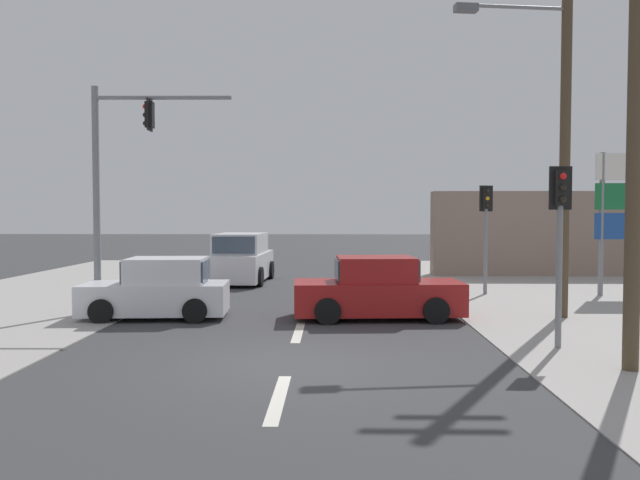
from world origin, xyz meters
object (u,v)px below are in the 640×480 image
object	(u,v)px
hatchback_oncoming_near	(158,290)
sedan_kerbside_parked	(377,291)
pedestal_signal_right_kerb	(560,225)
suv_crossing_left	(241,259)
pedestal_signal_far_median	(486,221)
shopping_plaza_sign	(629,203)
utility_pole_midground_right	(561,90)
traffic_signal_mast	(116,169)
utility_pole_foreground_right	(629,44)

from	to	relation	value
hatchback_oncoming_near	sedan_kerbside_parked	xyz separation A→B (m)	(5.54, 0.06, 0.00)
pedestal_signal_right_kerb	suv_crossing_left	size ratio (longest dim) A/B	0.77
pedestal_signal_right_kerb	sedan_kerbside_parked	distance (m)	5.10
pedestal_signal_far_median	shopping_plaza_sign	bearing A→B (deg)	-2.95
hatchback_oncoming_near	sedan_kerbside_parked	size ratio (longest dim) A/B	0.86
sedan_kerbside_parked	shopping_plaza_sign	bearing A→B (deg)	28.11
utility_pole_midground_right	sedan_kerbside_parked	bearing A→B (deg)	-178.40
utility_pole_midground_right	traffic_signal_mast	xyz separation A→B (m)	(-11.43, 0.62, -1.90)
pedestal_signal_far_median	pedestal_signal_right_kerb	bearing A→B (deg)	-93.89
utility_pole_midground_right	suv_crossing_left	bearing A→B (deg)	138.90
pedestal_signal_right_kerb	traffic_signal_mast	bearing A→B (deg)	157.28
utility_pole_midground_right	traffic_signal_mast	distance (m)	11.61
utility_pole_midground_right	pedestal_signal_right_kerb	xyz separation A→B (m)	(-1.29, -3.63, -3.32)
utility_pole_foreground_right	pedestal_signal_right_kerb	bearing A→B (deg)	104.68
shopping_plaza_sign	utility_pole_midground_right	bearing A→B (deg)	-130.93
pedestal_signal_far_median	suv_crossing_left	bearing A→B (deg)	157.56
shopping_plaza_sign	pedestal_signal_far_median	bearing A→B (deg)	177.05
traffic_signal_mast	pedestal_signal_right_kerb	size ratio (longest dim) A/B	1.69
pedestal_signal_far_median	sedan_kerbside_parked	distance (m)	6.29
traffic_signal_mast	pedestal_signal_far_median	xyz separation A→B (m)	(10.70, 3.93, -1.42)
utility_pole_midground_right	traffic_signal_mast	size ratio (longest dim) A/B	1.79
pedestal_signal_right_kerb	utility_pole_midground_right	bearing A→B (deg)	70.51
suv_crossing_left	hatchback_oncoming_near	bearing A→B (deg)	-96.09
utility_pole_foreground_right	pedestal_signal_far_median	bearing A→B (deg)	89.42
traffic_signal_mast	sedan_kerbside_parked	world-z (taller)	traffic_signal_mast
suv_crossing_left	utility_pole_foreground_right	bearing A→B (deg)	-57.96
traffic_signal_mast	sedan_kerbside_parked	bearing A→B (deg)	-6.19
utility_pole_foreground_right	shopping_plaza_sign	distance (m)	10.99
sedan_kerbside_parked	utility_pole_foreground_right	bearing A→B (deg)	-54.46
utility_pole_midground_right	hatchback_oncoming_near	distance (m)	11.30
hatchback_oncoming_near	pedestal_signal_far_median	bearing A→B (deg)	26.78
pedestal_signal_far_median	hatchback_oncoming_near	world-z (taller)	pedestal_signal_far_median
shopping_plaza_sign	traffic_signal_mast	bearing A→B (deg)	-166.30
suv_crossing_left	shopping_plaza_sign	bearing A→B (deg)	-16.08
traffic_signal_mast	hatchback_oncoming_near	bearing A→B (deg)	-31.50
utility_pole_foreground_right	suv_crossing_left	xyz separation A→B (m)	(-8.40, 13.43, -4.54)
hatchback_oncoming_near	suv_crossing_left	world-z (taller)	suv_crossing_left
pedestal_signal_far_median	shopping_plaza_sign	world-z (taller)	shopping_plaza_sign
pedestal_signal_right_kerb	shopping_plaza_sign	xyz separation A→B (m)	(5.03, 7.95, 0.57)
utility_pole_midground_right	suv_crossing_left	size ratio (longest dim) A/B	2.33
utility_pole_foreground_right	traffic_signal_mast	bearing A→B (deg)	150.54
traffic_signal_mast	hatchback_oncoming_near	xyz separation A→B (m)	(1.32, -0.81, -3.13)
sedan_kerbside_parked	pedestal_signal_far_median	bearing A→B (deg)	50.54
pedestal_signal_right_kerb	shopping_plaza_sign	size ratio (longest dim) A/B	0.77
shopping_plaza_sign	pedestal_signal_right_kerb	bearing A→B (deg)	-122.32
pedestal_signal_right_kerb	suv_crossing_left	xyz separation A→B (m)	(-7.95, 11.69, -1.53)
utility_pole_foreground_right	pedestal_signal_far_median	world-z (taller)	utility_pole_foreground_right
utility_pole_foreground_right	suv_crossing_left	world-z (taller)	utility_pole_foreground_right
pedestal_signal_far_median	shopping_plaza_sign	xyz separation A→B (m)	(4.47, -0.23, 0.57)
utility_pole_midground_right	shopping_plaza_sign	bearing A→B (deg)	49.07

